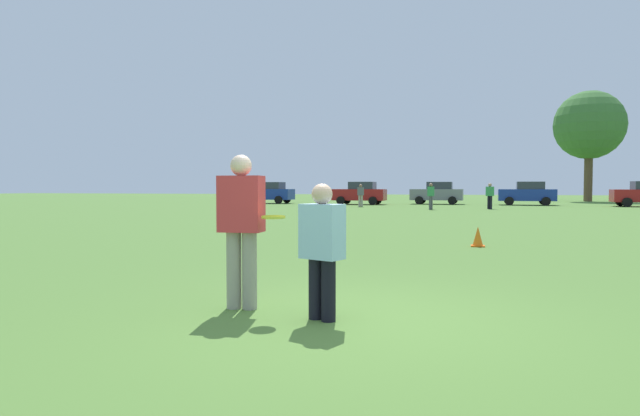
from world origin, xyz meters
TOP-DOWN VIEW (x-y plane):
  - ground_plane at (0.00, 0.00)m, footprint 186.83×186.83m
  - player_thrower at (-1.41, 0.19)m, footprint 0.51×0.32m
  - player_defender at (-0.36, -0.09)m, footprint 0.51×0.41m
  - frisbee at (-0.97, 0.07)m, footprint 0.27×0.27m
  - traffic_cone at (1.41, 7.65)m, footprint 0.32×0.32m
  - parked_car_near_left at (-15.09, 37.64)m, footprint 4.26×2.34m
  - parked_car_mid_left at (-7.03, 36.93)m, footprint 4.26×2.34m
  - parked_car_center at (-1.04, 39.28)m, footprint 4.26×2.34m
  - parked_car_mid_right at (5.83, 38.74)m, footprint 4.26×2.34m
  - bystander_sideline_watcher at (-0.93, 28.64)m, footprint 0.41×0.52m
  - bystander_far_jogger at (-6.04, 31.97)m, footprint 0.46×0.29m
  - bystander_field_marshal at (2.67, 30.15)m, footprint 0.52×0.49m
  - tree_west_oak at (12.67, 51.28)m, footprint 6.56×6.56m

SIDE VIEW (x-z plane):
  - ground_plane at x=0.00m, z-range 0.00..0.00m
  - traffic_cone at x=1.41m, z-range -0.01..0.47m
  - player_defender at x=-0.36m, z-range 0.08..1.54m
  - bystander_far_jogger at x=-6.04m, z-range 0.10..1.71m
  - parked_car_near_left at x=-15.09m, z-range 0.01..1.83m
  - parked_car_mid_left at x=-7.03m, z-range 0.01..1.83m
  - parked_car_center at x=-1.04m, z-range 0.01..1.83m
  - parked_car_mid_right at x=5.83m, z-range 0.01..1.83m
  - bystander_sideline_watcher at x=-0.93m, z-range 0.11..1.76m
  - bystander_field_marshal at x=2.67m, z-range 0.11..1.76m
  - player_thrower at x=-1.41m, z-range 0.11..1.91m
  - frisbee at x=-0.97m, z-range 1.04..1.12m
  - tree_west_oak at x=12.67m, z-range 2.00..12.67m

